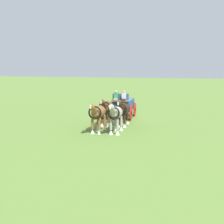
# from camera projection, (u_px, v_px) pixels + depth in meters

# --- Properties ---
(ground_plane) EXTENTS (220.00, 220.00, 0.00)m
(ground_plane) POSITION_uv_depth(u_px,v_px,m) (123.00, 118.00, 26.40)
(ground_plane) COLOR olive
(show_wagon) EXTENTS (5.91, 2.29, 2.66)m
(show_wagon) POSITION_uv_depth(u_px,v_px,m) (123.00, 105.00, 26.05)
(show_wagon) COLOR #2D4C7A
(show_wagon) RESTS_ON ground
(draft_horse_rear_near) EXTENTS (3.08, 1.14, 2.17)m
(draft_horse_rear_near) POSITION_uv_depth(u_px,v_px,m) (123.00, 110.00, 22.41)
(draft_horse_rear_near) COLOR #331E14
(draft_horse_rear_near) RESTS_ON ground
(draft_horse_rear_off) EXTENTS (2.99, 1.20, 2.25)m
(draft_horse_rear_off) POSITION_uv_depth(u_px,v_px,m) (107.00, 108.00, 22.70)
(draft_horse_rear_off) COLOR brown
(draft_horse_rear_off) RESTS_ON ground
(draft_horse_lead_near) EXTENTS (2.98, 1.08, 2.25)m
(draft_horse_lead_near) POSITION_uv_depth(u_px,v_px,m) (116.00, 114.00, 19.89)
(draft_horse_lead_near) COLOR #9E998E
(draft_horse_lead_near) RESTS_ON ground
(draft_horse_lead_off) EXTENTS (3.11, 1.17, 2.25)m
(draft_horse_lead_off) POSITION_uv_depth(u_px,v_px,m) (98.00, 113.00, 20.19)
(draft_horse_lead_off) COLOR brown
(draft_horse_lead_off) RESTS_ON ground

